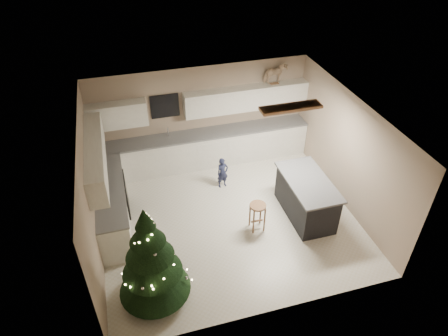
{
  "coord_description": "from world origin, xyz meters",
  "views": [
    {
      "loc": [
        -1.89,
        -6.3,
        6.26
      ],
      "look_at": [
        0.0,
        0.35,
        1.15
      ],
      "focal_mm": 32.0,
      "sensor_mm": 36.0,
      "label": 1
    }
  ],
  "objects": [
    {
      "name": "rocking_horse",
      "position": [
        1.88,
        2.33,
        2.27
      ],
      "size": [
        0.62,
        0.36,
        0.51
      ],
      "rotation": [
        0.0,
        0.0,
        1.74
      ],
      "color": "brown",
      "rests_on": "cabinetry"
    },
    {
      "name": "christmas_tree",
      "position": [
        -1.85,
        -1.6,
        0.87
      ],
      "size": [
        1.33,
        1.29,
        2.13
      ],
      "rotation": [
        0.0,
        0.0,
        -0.39
      ],
      "color": "#3F2816",
      "rests_on": "ground_plane"
    },
    {
      "name": "room_shell",
      "position": [
        0.02,
        0.0,
        1.75
      ],
      "size": [
        5.52,
        5.02,
        2.61
      ],
      "color": "gray",
      "rests_on": "ground_plane"
    },
    {
      "name": "bar_stool",
      "position": [
        0.51,
        -0.47,
        0.5
      ],
      "size": [
        0.35,
        0.35,
        0.67
      ],
      "rotation": [
        0.0,
        0.0,
        -0.37
      ],
      "color": "brown",
      "rests_on": "ground_plane"
    },
    {
      "name": "toddler",
      "position": [
        0.19,
        1.14,
        0.4
      ],
      "size": [
        0.33,
        0.25,
        0.81
      ],
      "primitive_type": "imported",
      "rotation": [
        0.0,
        0.0,
        0.2
      ],
      "color": "#151435",
      "rests_on": "ground_plane"
    },
    {
      "name": "island",
      "position": [
        1.7,
        -0.33,
        0.48
      ],
      "size": [
        0.9,
        1.7,
        0.95
      ],
      "color": "black",
      "rests_on": "ground_plane"
    },
    {
      "name": "cabinetry",
      "position": [
        -0.91,
        1.65,
        0.76
      ],
      "size": [
        5.5,
        3.2,
        2.0
      ],
      "color": "white",
      "rests_on": "ground_plane"
    },
    {
      "name": "ground_plane",
      "position": [
        0.0,
        0.0,
        0.0
      ],
      "size": [
        5.5,
        5.5,
        0.0
      ],
      "primitive_type": "plane",
      "color": "silver"
    }
  ]
}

